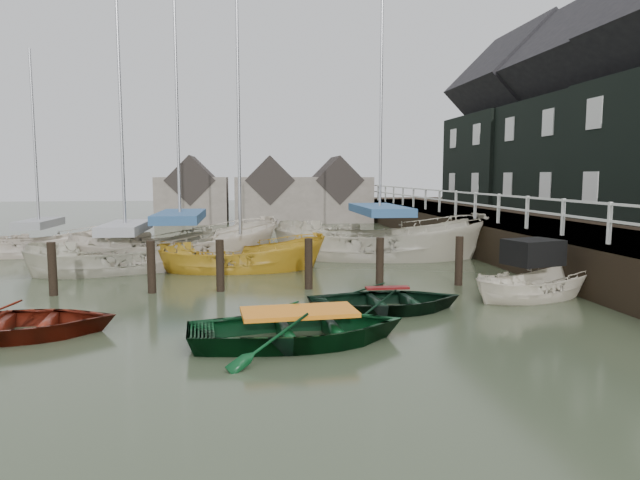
{
  "coord_description": "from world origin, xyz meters",
  "views": [
    {
      "loc": [
        -0.44,
        -12.38,
        3.12
      ],
      "look_at": [
        1.47,
        2.62,
        1.4
      ],
      "focal_mm": 32.0,
      "sensor_mm": 36.0,
      "label": 1
    }
  ],
  "objects": [
    {
      "name": "ground",
      "position": [
        0.0,
        0.0,
        0.0
      ],
      "size": [
        120.0,
        120.0,
        0.0
      ],
      "primitive_type": "plane",
      "color": "#303924",
      "rests_on": "ground"
    },
    {
      "name": "pier",
      "position": [
        9.48,
        10.0,
        0.71
      ],
      "size": [
        3.04,
        32.0,
        2.7
      ],
      "color": "black",
      "rests_on": "ground"
    },
    {
      "name": "land_strip",
      "position": [
        15.0,
        10.0,
        0.0
      ],
      "size": [
        14.0,
        38.0,
        1.5
      ],
      "primitive_type": "cube",
      "color": "black",
      "rests_on": "ground"
    },
    {
      "name": "mooring_pilings",
      "position": [
        -1.11,
        3.0,
        0.5
      ],
      "size": [
        13.72,
        0.22,
        1.8
      ],
      "color": "black",
      "rests_on": "ground"
    },
    {
      "name": "far_sheds",
      "position": [
        0.83,
        26.0,
        1.86
      ],
      "size": [
        14.0,
        4.08,
        4.39
      ],
      "color": "#665B51",
      "rests_on": "ground"
    },
    {
      "name": "rowboat_red",
      "position": [
        -5.0,
        -0.94,
        0.0
      ],
      "size": [
        4.07,
        3.09,
        0.79
      ],
      "primitive_type": "imported",
      "rotation": [
        0.0,
        0.0,
        1.67
      ],
      "color": "#5B180D",
      "rests_on": "ground"
    },
    {
      "name": "rowboat_green",
      "position": [
        0.48,
        -2.05,
        0.0
      ],
      "size": [
        4.31,
        3.24,
        0.85
      ],
      "primitive_type": "imported",
      "rotation": [
        0.0,
        0.0,
        1.65
      ],
      "color": "#083215",
      "rests_on": "ground"
    },
    {
      "name": "rowboat_dkgreen",
      "position": [
        2.73,
        0.22,
        0.0
      ],
      "size": [
        3.74,
        2.77,
        0.74
      ],
      "primitive_type": "imported",
      "rotation": [
        0.0,
        0.0,
        1.63
      ],
      "color": "black",
      "rests_on": "ground"
    },
    {
      "name": "motorboat",
      "position": [
        6.8,
        1.1,
        0.12
      ],
      "size": [
        3.89,
        2.37,
        2.19
      ],
      "rotation": [
        0.0,
        0.0,
        1.86
      ],
      "color": "beige",
      "rests_on": "ground"
    },
    {
      "name": "sailboat_a",
      "position": [
        -4.43,
        6.83,
        0.07
      ],
      "size": [
        6.52,
        4.34,
        11.34
      ],
      "rotation": [
        0.0,
        0.0,
        1.94
      ],
      "color": "#BCB7A1",
      "rests_on": "ground"
    },
    {
      "name": "sailboat_b",
      "position": [
        -2.77,
        7.75,
        0.06
      ],
      "size": [
        7.95,
        5.54,
        11.39
      ],
      "rotation": [
        0.0,
        0.0,
        1.98
      ],
      "color": "beige",
      "rests_on": "ground"
    },
    {
      "name": "sailboat_c",
      "position": [
        -0.69,
        6.46,
        0.02
      ],
      "size": [
        5.67,
        2.26,
        10.02
      ],
      "rotation": [
        0.0,
        0.0,
        1.54
      ],
      "color": "gold",
      "rests_on": "ground"
    },
    {
      "name": "sailboat_d",
      "position": [
        4.5,
        8.61,
        0.06
      ],
      "size": [
        8.52,
        4.73,
        12.32
      ],
      "rotation": [
        0.0,
        0.0,
        1.35
      ],
      "color": "beige",
      "rests_on": "ground"
    },
    {
      "name": "sailboat_e",
      "position": [
        -8.52,
        10.96,
        0.06
      ],
      "size": [
        5.63,
        2.96,
        8.91
      ],
      "rotation": [
        0.0,
        0.0,
        1.76
      ],
      "color": "beige",
      "rests_on": "ground"
    }
  ]
}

